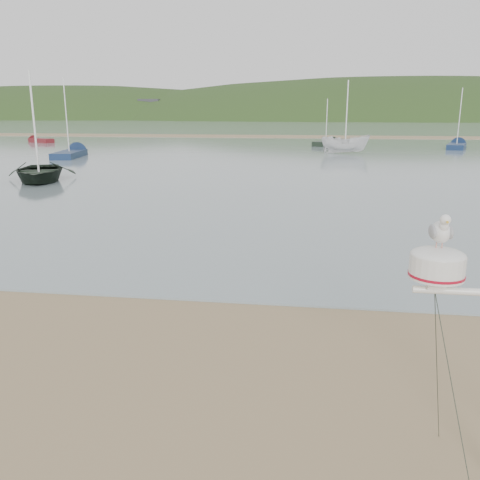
# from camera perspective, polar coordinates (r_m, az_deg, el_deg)

# --- Properties ---
(ground) EXTENTS (560.00, 560.00, 0.00)m
(ground) POSITION_cam_1_polar(r_m,az_deg,el_deg) (7.33, -16.87, -17.71)
(ground) COLOR #856D4C
(ground) RESTS_ON ground
(water) EXTENTS (560.00, 256.00, 0.04)m
(water) POSITION_cam_1_polar(r_m,az_deg,el_deg) (137.65, 7.13, 12.71)
(water) COLOR gray
(water) RESTS_ON ground
(sandbar) EXTENTS (560.00, 7.00, 0.07)m
(sandbar) POSITION_cam_1_polar(r_m,az_deg,el_deg) (75.72, 6.10, 11.48)
(sandbar) COLOR #856D4C
(sandbar) RESTS_ON water
(hill_ridge) EXTENTS (620.00, 180.00, 80.00)m
(hill_ridge) POSITION_cam_1_polar(r_m,az_deg,el_deg) (242.22, 11.95, 8.52)
(hill_ridge) COLOR #203616
(hill_ridge) RESTS_ON ground
(far_cottages) EXTENTS (294.40, 6.30, 8.00)m
(far_cottages) POSITION_cam_1_polar(r_m,az_deg,el_deg) (201.57, 8.45, 14.30)
(far_cottages) COLOR white
(far_cottages) RESTS_ON ground
(boat_dark) EXTENTS (3.79, 2.41, 5.14)m
(boat_dark) POSITION_cam_1_polar(r_m,az_deg,el_deg) (29.78, -22.02, 11.04)
(boat_dark) COLOR black
(boat_dark) RESTS_ON water
(boat_white) EXTENTS (1.67, 1.63, 4.26)m
(boat_white) POSITION_cam_1_polar(r_m,az_deg,el_deg) (46.93, 11.81, 12.09)
(boat_white) COLOR silver
(boat_white) RESTS_ON water
(dinghy_red_far) EXTENTS (4.71, 3.19, 1.15)m
(dinghy_red_far) POSITION_cam_1_polar(r_m,az_deg,el_deg) (66.91, -21.91, 10.36)
(dinghy_red_far) COLOR maroon
(dinghy_red_far) RESTS_ON ground
(sailboat_blue_far) EXTENTS (3.51, 6.62, 6.44)m
(sailboat_blue_far) POSITION_cam_1_polar(r_m,az_deg,el_deg) (57.84, 23.26, 9.77)
(sailboat_blue_far) COLOR #142648
(sailboat_blue_far) RESTS_ON ground
(sailboat_blue_near) EXTENTS (2.94, 7.11, 6.88)m
(sailboat_blue_near) POSITION_cam_1_polar(r_m,az_deg,el_deg) (46.25, -18.00, 9.35)
(sailboat_blue_near) COLOR #142648
(sailboat_blue_near) RESTS_ON ground
(sailboat_dark_mid) EXTENTS (3.65, 5.29, 5.34)m
(sailboat_dark_mid) POSITION_cam_1_polar(r_m,az_deg,el_deg) (58.14, 10.16, 10.71)
(sailboat_dark_mid) COLOR black
(sailboat_dark_mid) RESTS_ON ground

